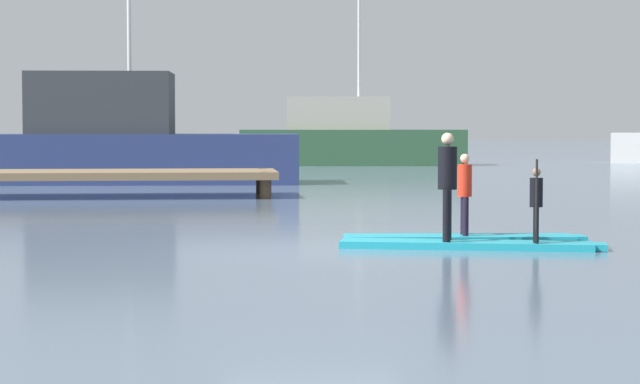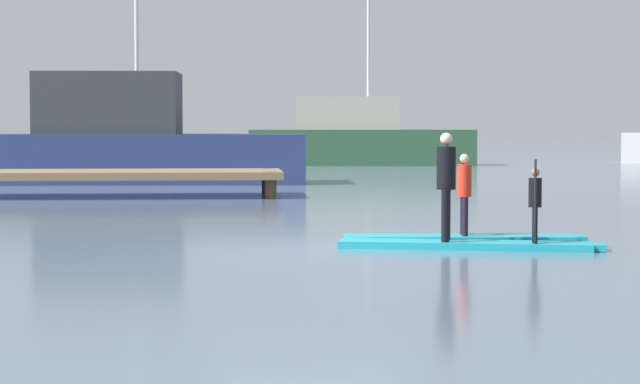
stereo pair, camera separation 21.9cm
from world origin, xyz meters
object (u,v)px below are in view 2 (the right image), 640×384
Objects in this scene: paddleboard_near at (463,239)px; paddleboard_far at (470,245)px; paddler_child_front at (535,201)px; fishing_boat_green_midground at (359,139)px; paddler_child_solo at (464,189)px; fishing_boat_white_large at (113,143)px; paddler_adult at (446,179)px.

paddleboard_far is at bearing -95.48° from paddleboard_near.
paddler_child_front reaches higher than paddleboard_near.
paddleboard_near is at bearing -93.73° from fishing_boat_green_midground.
paddler_child_solo is 1.04× the size of paddler_child_front.
paddler_child_front is at bearing -92.39° from fishing_boat_green_midground.
paddler_child_front is at bearing -69.37° from fishing_boat_white_large.
fishing_boat_white_large is (-6.34, 19.66, 0.22)m from paddler_adult.
paddler_child_front is at bearing -57.28° from paddler_child_solo.
paddler_adult is at bearing -116.20° from paddler_child_solo.
paddleboard_near is at bearing -137.11° from paddler_child_solo.
paddler_child_front is at bearing -14.70° from paddler_adult.
fishing_boat_green_midground is at bearing 86.22° from paddleboard_far.
paddler_child_solo is at bearing 122.72° from paddler_child_front.
fishing_boat_white_large is 1.16× the size of fishing_boat_green_midground.
paddleboard_far is 3.20× the size of paddler_child_front.
paddleboard_near is 1.52m from paddler_child_front.
paddleboard_near is 2.99× the size of paddler_child_solo.
paddler_child_solo is at bearing 42.89° from paddleboard_near.
paddler_adult reaches higher than paddler_child_solo.
paddler_child_solo is 1.20m from paddleboard_far.
paddler_child_solo is 19.98m from fishing_boat_white_large.
paddleboard_near is 34.70m from fishing_boat_green_midground.
paddleboard_far is at bearing 165.38° from paddler_child_front.
paddler_child_solo is at bearing 63.80° from paddler_adult.
fishing_boat_green_midground is (2.35, 35.55, 1.06)m from paddleboard_far.
paddler_child_front is at bearing -56.71° from paddleboard_near.
fishing_boat_green_midground is at bearing 60.30° from fishing_boat_white_large.
fishing_boat_white_large is at bearing -119.70° from fishing_boat_green_midground.
paddleboard_near is at bearing 123.29° from paddler_child_front.
paddler_child_solo reaches higher than paddleboard_near.
fishing_boat_green_midground is (9.01, 15.80, -0.07)m from fishing_boat_white_large.
paddler_child_front is 0.10× the size of fishing_boat_white_large.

